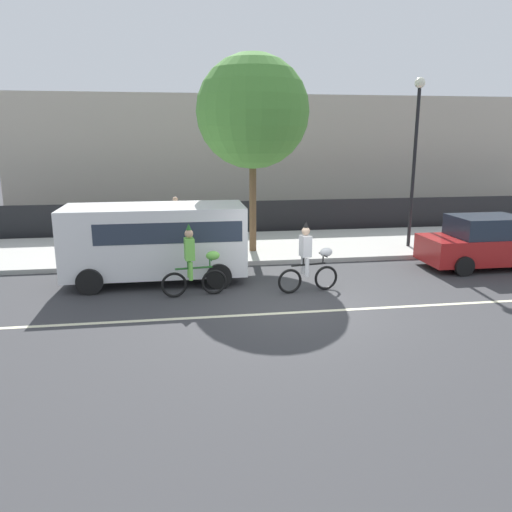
{
  "coord_description": "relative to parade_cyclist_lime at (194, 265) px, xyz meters",
  "views": [
    {
      "loc": [
        -2.64,
        -11.39,
        4.08
      ],
      "look_at": [
        -0.7,
        1.2,
        1.0
      ],
      "focal_mm": 35.0,
      "sensor_mm": 36.0,
      "label": 1
    }
  ],
  "objects": [
    {
      "name": "fence_line",
      "position": [
        2.32,
        8.24,
        -0.14
      ],
      "size": [
        40.0,
        0.08,
        1.4
      ],
      "primitive_type": "cube",
      "color": "black",
      "rests_on": "ground"
    },
    {
      "name": "parked_van_white",
      "position": [
        -0.96,
        1.54,
        0.44
      ],
      "size": [
        5.0,
        2.22,
        2.18
      ],
      "color": "white",
      "rests_on": "ground"
    },
    {
      "name": "ground_plane",
      "position": [
        2.32,
        -1.16,
        -0.84
      ],
      "size": [
        80.0,
        80.0,
        0.0
      ],
      "primitive_type": "plane",
      "color": "#38383A"
    },
    {
      "name": "sidewalk_curb",
      "position": [
        2.32,
        5.34,
        -0.77
      ],
      "size": [
        60.0,
        5.0,
        0.15
      ],
      "primitive_type": "cube",
      "color": "#ADAAA3",
      "rests_on": "ground"
    },
    {
      "name": "street_tree_near_lamp",
      "position": [
        2.17,
        4.37,
        4.0
      ],
      "size": [
        3.74,
        3.74,
        6.57
      ],
      "color": "brown",
      "rests_on": "sidewalk_curb"
    },
    {
      "name": "parade_cyclist_zebra",
      "position": [
        3.02,
        -0.1,
        0.0
      ],
      "size": [
        1.71,
        0.52,
        1.92
      ],
      "color": "black",
      "rests_on": "ground"
    },
    {
      "name": "parade_cyclist_lime",
      "position": [
        0.0,
        0.0,
        0.0
      ],
      "size": [
        1.72,
        0.5,
        1.92
      ],
      "color": "black",
      "rests_on": "ground"
    },
    {
      "name": "building_backdrop",
      "position": [
        5.32,
        16.84,
        2.21
      ],
      "size": [
        28.0,
        8.0,
        6.1
      ],
      "primitive_type": "cube",
      "color": "#B2A899",
      "rests_on": "ground"
    },
    {
      "name": "road_centre_line",
      "position": [
        2.32,
        -1.66,
        -0.84
      ],
      "size": [
        36.0,
        0.14,
        0.01
      ],
      "primitive_type": "cube",
      "color": "beige",
      "rests_on": "ground"
    },
    {
      "name": "pedestrian_onlooker",
      "position": [
        -0.48,
        7.08,
        0.17
      ],
      "size": [
        0.32,
        0.2,
        1.62
      ],
      "color": "#33333D",
      "rests_on": "sidewalk_curb"
    },
    {
      "name": "parked_car_red",
      "position": [
        9.24,
        1.55,
        -0.06
      ],
      "size": [
        4.1,
        1.92,
        1.64
      ],
      "color": "#AD1E1E",
      "rests_on": "ground"
    },
    {
      "name": "street_lamp_post",
      "position": [
        7.91,
        4.24,
        3.15
      ],
      "size": [
        0.36,
        0.36,
        5.86
      ],
      "color": "black",
      "rests_on": "sidewalk_curb"
    }
  ]
}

